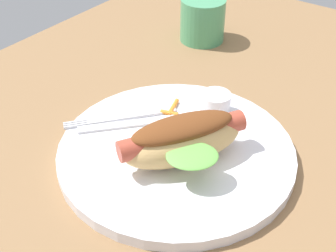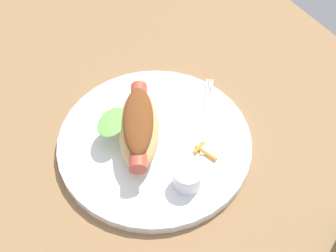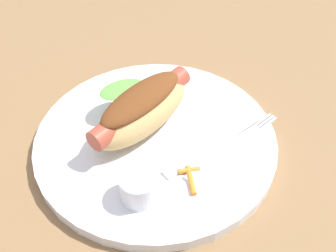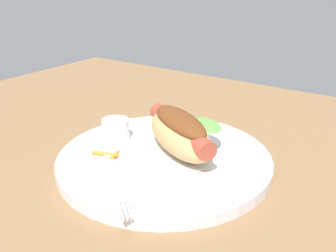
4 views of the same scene
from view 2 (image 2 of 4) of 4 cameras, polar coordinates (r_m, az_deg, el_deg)
name	(u,v)px [view 2 (image 2 of 4)]	position (r cm, az deg, el deg)	size (l,w,h in cm)	color
ground_plane	(145,155)	(77.80, -2.73, -3.36)	(120.00, 90.00, 1.80)	olive
plate	(155,143)	(76.93, -1.57, -2.04)	(30.46, 30.46, 1.60)	white
hot_dog	(136,128)	(73.81, -3.80, -0.23)	(16.20, 13.12, 5.94)	tan
sauce_ramekin	(188,178)	(70.55, 2.31, -6.05)	(4.21, 4.21, 3.19)	white
fork	(207,117)	(79.17, 4.57, 1.08)	(12.94, 10.93, 0.40)	silver
knife	(195,122)	(78.39, 3.20, 0.48)	(15.42, 1.40, 0.36)	silver
carrot_garnish	(203,151)	(74.84, 4.15, -2.96)	(4.05, 2.60, 0.64)	orange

